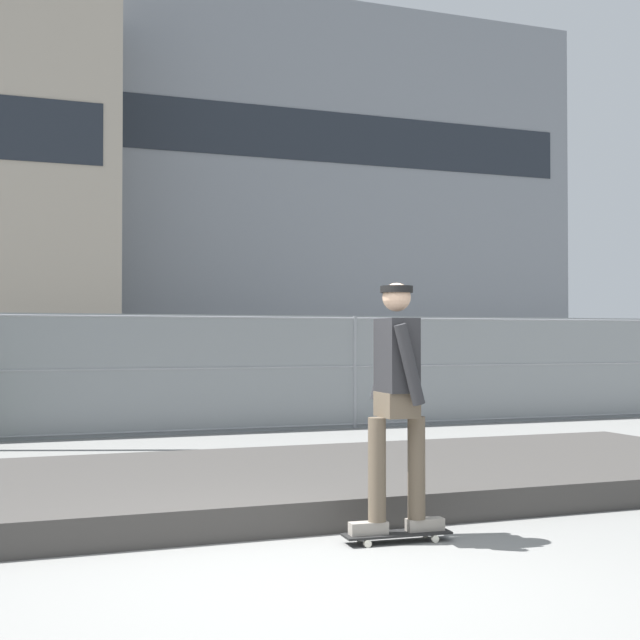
% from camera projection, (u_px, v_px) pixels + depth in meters
% --- Properties ---
extents(ground_plane, '(120.00, 120.00, 0.00)m').
position_uv_depth(ground_plane, '(313.00, 586.00, 5.28)').
color(ground_plane, slate).
extents(gravel_berm, '(11.56, 3.37, 0.25)m').
position_uv_depth(gravel_berm, '(203.00, 487.00, 8.04)').
color(gravel_berm, '#3D3A38').
rests_on(gravel_berm, ground_plane).
extents(skateboard, '(0.81, 0.25, 0.07)m').
position_uv_depth(skateboard, '(397.00, 534.00, 6.42)').
color(skateboard, black).
rests_on(skateboard, ground_plane).
extents(skater, '(0.72, 0.59, 1.82)m').
position_uv_depth(skater, '(397.00, 389.00, 6.44)').
color(skater, gray).
rests_on(skater, skateboard).
extents(chain_fence, '(22.93, 0.06, 1.85)m').
position_uv_depth(chain_fence, '(120.00, 375.00, 13.26)').
color(chain_fence, gray).
rests_on(chain_fence, ground_plane).
extents(office_block, '(28.37, 11.86, 18.27)m').
position_uv_depth(office_block, '(286.00, 199.00, 48.63)').
color(office_block, slate).
rests_on(office_block, ground_plane).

